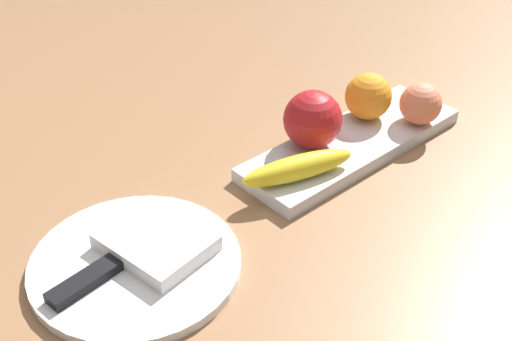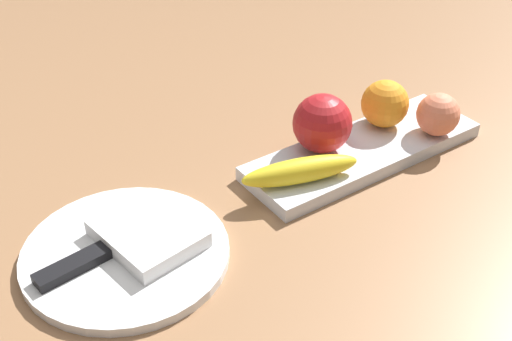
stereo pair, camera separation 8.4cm
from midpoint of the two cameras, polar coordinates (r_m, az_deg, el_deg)
The scene contains 9 objects.
ground_plane at distance 1.02m, azimuth 11.86°, elevation 2.89°, with size 2.40×2.40×0.00m, color #916745.
fruit_tray at distance 0.97m, azimuth 11.52°, elevation 1.56°, with size 0.36×0.11×0.02m, color silver.
apple at distance 0.92m, azimuth 8.24°, elevation 3.88°, with size 0.08×0.08×0.08m, color #AE1B20.
banana at distance 0.87m, azimuth 6.54°, elevation -0.11°, with size 0.16×0.03×0.03m, color yellow.
orange_near_apple at distance 1.00m, azimuth 13.24°, elevation 5.45°, with size 0.07×0.07×0.07m, color orange.
peach at distance 1.00m, azimuth 17.50°, elevation 4.47°, with size 0.06×0.06×0.06m, color #E77D5B.
dinner_plate at distance 0.79m, azimuth -7.99°, elevation -7.09°, with size 0.24×0.24×0.01m, color white.
folded_napkin at distance 0.79m, azimuth -6.16°, elevation -5.43°, with size 0.10×0.12×0.02m, color white.
knife at distance 0.78m, azimuth -11.18°, elevation -7.59°, with size 0.18×0.04×0.01m.
Camera 2 is at (-0.62, -0.60, 0.54)m, focal length 47.33 mm.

